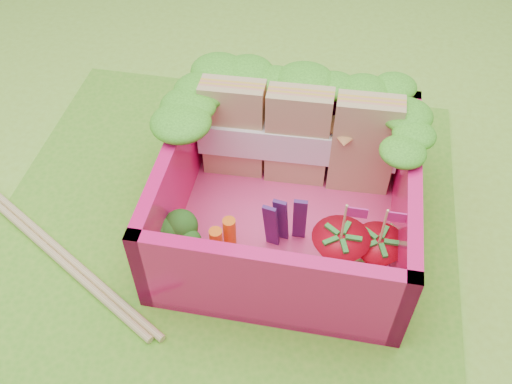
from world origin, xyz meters
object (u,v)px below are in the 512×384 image
object	(u,v)px
strawberry_right	(376,257)
chopsticks	(34,232)
sandwich_stack	(299,137)
bento_box	(288,193)
broccoli	(179,229)
strawberry_left	(338,254)

from	to	relation	value
strawberry_right	chopsticks	distance (m)	1.87
sandwich_stack	bento_box	bearing A→B (deg)	-90.84
sandwich_stack	broccoli	distance (m)	0.86
broccoli	chopsticks	bearing A→B (deg)	-179.37
bento_box	chopsticks	world-z (taller)	bento_box
broccoli	chopsticks	xyz separation A→B (m)	(-0.86, -0.01, -0.21)
sandwich_stack	chopsticks	bearing A→B (deg)	-153.69
sandwich_stack	chopsticks	xyz separation A→B (m)	(-1.38, -0.68, -0.33)
chopsticks	bento_box	bearing A→B (deg)	13.25
bento_box	strawberry_left	world-z (taller)	strawberry_left
sandwich_stack	broccoli	xyz separation A→B (m)	(-0.52, -0.67, -0.12)
bento_box	broccoli	size ratio (longest dim) A/B	3.87
bento_box	broccoli	xyz separation A→B (m)	(-0.52, -0.31, -0.04)
strawberry_right	broccoli	bearing A→B (deg)	-177.32
bento_box	chopsticks	bearing A→B (deg)	-166.75
sandwich_stack	strawberry_left	distance (m)	0.74
sandwich_stack	broccoli	bearing A→B (deg)	-127.84
broccoli	sandwich_stack	bearing A→B (deg)	52.16
strawberry_left	strawberry_right	world-z (taller)	strawberry_left
bento_box	strawberry_right	size ratio (longest dim) A/B	2.59
sandwich_stack	strawberry_right	bearing A→B (deg)	-52.20
strawberry_left	strawberry_right	xyz separation A→B (m)	(0.19, 0.03, -0.01)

